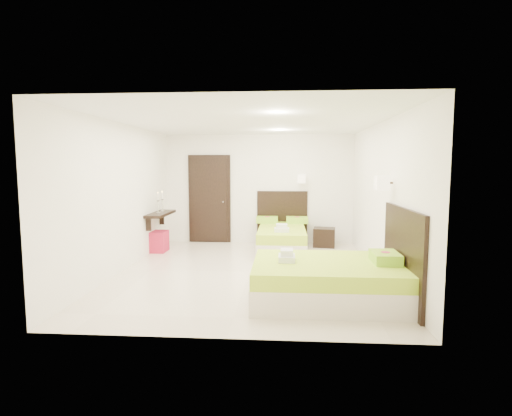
# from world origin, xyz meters

# --- Properties ---
(floor) EXTENTS (5.50, 5.50, 0.00)m
(floor) POSITION_xyz_m (0.00, 0.00, 0.00)
(floor) COLOR beige
(floor) RESTS_ON ground
(bed_single) EXTENTS (1.21, 2.01, 1.66)m
(bed_single) POSITION_xyz_m (0.56, 1.84, 0.31)
(bed_single) COLOR beige
(bed_single) RESTS_ON ground
(bed_double) EXTENTS (2.07, 1.76, 1.71)m
(bed_double) POSITION_xyz_m (1.29, -1.38, 0.30)
(bed_double) COLOR beige
(bed_double) RESTS_ON ground
(nightstand) EXTENTS (0.54, 0.50, 0.43)m
(nightstand) POSITION_xyz_m (1.54, 2.34, 0.22)
(nightstand) COLOR black
(nightstand) RESTS_ON ground
(ottoman) EXTENTS (0.45, 0.45, 0.45)m
(ottoman) POSITION_xyz_m (-2.16, 1.53, 0.22)
(ottoman) COLOR #AB1635
(ottoman) RESTS_ON ground
(door) EXTENTS (1.02, 0.15, 2.14)m
(door) POSITION_xyz_m (-1.20, 2.70, 1.05)
(door) COLOR black
(door) RESTS_ON ground
(console_shelf) EXTENTS (0.35, 1.20, 0.78)m
(console_shelf) POSITION_xyz_m (-2.08, 1.60, 0.82)
(console_shelf) COLOR black
(console_shelf) RESTS_ON ground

